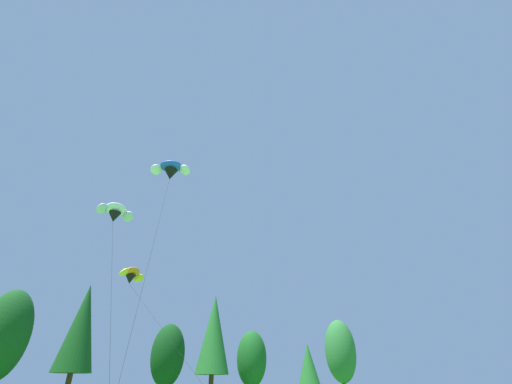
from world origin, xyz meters
name	(u,v)px	position (x,y,z in m)	size (l,w,h in m)	color
treeline_tree_d	(5,334)	(-12.92, 55.49, 7.51)	(5.15, 5.15, 12.40)	#472D19
treeline_tree_e	(81,327)	(-5.35, 59.68, 9.28)	(4.86, 4.86, 14.80)	#472D19
treeline_tree_f	(168,355)	(6.20, 58.41, 6.17)	(4.55, 4.55, 10.19)	#472D19
treeline_tree_g	(214,333)	(12.73, 58.56, 9.30)	(4.87, 4.87, 14.84)	#472D19
treeline_tree_h	(252,358)	(19.28, 59.13, 6.13)	(4.53, 4.53, 10.13)	#472D19
treeline_tree_i	(308,365)	(27.42, 55.92, 5.24)	(3.44, 3.44, 8.37)	#472D19
treeline_tree_j	(340,351)	(36.73, 59.58, 7.87)	(5.31, 5.31, 13.00)	#472D19
parafoil_kite_high_white	(115,213)	(-5.16, 29.83, 12.98)	(2.76, 8.85, 12.53)	white
parafoil_kite_mid_orange	(131,275)	(-2.32, 39.75, 11.44)	(6.00, 13.02, 10.65)	orange
parafoil_kite_far_blue_white	(171,170)	(-1.52, 31.48, 18.51)	(4.34, 10.93, 18.14)	blue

